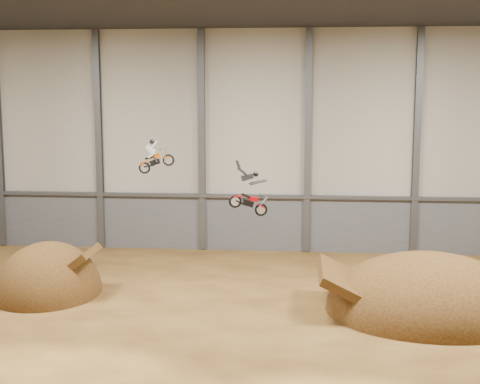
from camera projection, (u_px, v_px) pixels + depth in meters
name	position (u px, v px, depth m)	size (l,w,h in m)	color
floor	(230.00, 332.00, 28.35)	(40.00, 40.00, 0.00)	#4D3214
back_wall	(255.00, 142.00, 42.08)	(40.00, 0.10, 14.00)	#A9A495
lower_band_back	(254.00, 224.00, 42.76)	(39.80, 0.18, 3.50)	#53545A
steel_rail	(254.00, 196.00, 42.34)	(39.80, 0.35, 0.20)	#47494F
steel_column_1	(99.00, 141.00, 42.78)	(0.40, 0.36, 13.90)	#47494F
steel_column_2	(202.00, 141.00, 42.18)	(0.40, 0.36, 13.90)	#47494F
steel_column_3	(308.00, 142.00, 41.58)	(0.40, 0.36, 13.90)	#47494F
steel_column_4	(417.00, 143.00, 40.98)	(0.40, 0.36, 13.90)	#47494F
takeoff_ramp	(48.00, 294.00, 33.74)	(5.29, 6.11, 5.29)	#36200D
landing_ramp	(428.00, 312.00, 30.99)	(9.49, 8.39, 5.47)	#36200D
fmx_rider_a	(158.00, 153.00, 33.47)	(1.85, 0.71, 1.68)	#C44C02
fmx_rider_b	(246.00, 189.00, 30.54)	(2.48, 0.71, 2.13)	#C5030E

